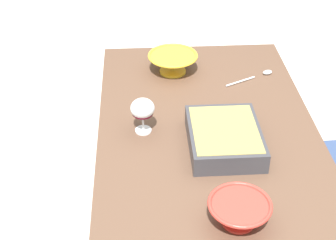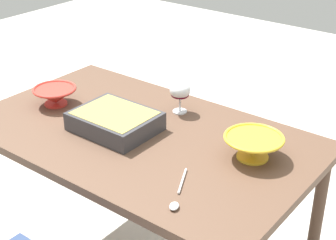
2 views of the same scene
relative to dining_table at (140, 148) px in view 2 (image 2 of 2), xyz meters
The scene contains 6 objects.
dining_table is the anchor object (origin of this frame).
wine_glass 0.29m from the dining_table, 85.82° to the left, with size 0.09×0.09×0.14m.
casserole_dish 0.15m from the dining_table, 154.27° to the right, with size 0.32×0.25×0.08m.
mixing_bowl 0.48m from the dining_table, 12.76° to the left, with size 0.22×0.22×0.09m.
small_bowl 0.47m from the dining_table, behind, with size 0.19×0.19×0.08m.
serving_spoon 0.48m from the dining_table, 34.97° to the right, with size 0.12×0.23×0.01m.
Camera 2 is at (1.18, -1.35, 1.69)m, focal length 54.96 mm.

